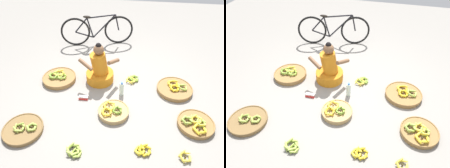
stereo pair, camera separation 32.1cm
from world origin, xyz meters
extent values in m
plane|color=gray|center=(0.00, 0.00, 0.00)|extent=(10.00, 10.00, 0.00)
cylinder|color=orange|center=(-0.30, 0.30, 0.09)|extent=(0.52, 0.52, 0.18)
cylinder|color=orange|center=(-0.30, 0.30, 0.39)|extent=(0.41, 0.38, 0.45)
sphere|color=brown|center=(-0.30, 0.30, 0.68)|extent=(0.19, 0.19, 0.19)
sphere|color=black|center=(-0.30, 0.30, 0.75)|extent=(0.10, 0.10, 0.10)
cylinder|color=brown|center=(-0.51, 0.12, 0.47)|extent=(0.30, 0.22, 0.16)
cylinder|color=brown|center=(-0.04, 0.28, 0.47)|extent=(0.20, 0.31, 0.16)
torus|color=black|center=(-1.10, 1.56, 0.34)|extent=(0.67, 0.21, 0.68)
torus|color=black|center=(-0.11, 1.81, 0.34)|extent=(0.67, 0.21, 0.68)
cylinder|color=black|center=(-0.45, 1.73, 0.45)|extent=(0.54, 0.16, 0.55)
cylinder|color=black|center=(-0.76, 1.65, 0.43)|extent=(0.15, 0.07, 0.49)
cylinder|color=black|center=(-0.51, 1.71, 0.69)|extent=(0.64, 0.19, 0.08)
cylinder|color=black|center=(-0.90, 1.61, 0.27)|extent=(0.42, 0.13, 0.18)
cylinder|color=black|center=(-0.96, 1.60, 0.50)|extent=(0.31, 0.11, 0.35)
cylinder|color=black|center=(-0.15, 1.80, 0.53)|extent=(0.12, 0.06, 0.38)
ellipsoid|color=black|center=(-0.82, 1.63, 0.70)|extent=(0.18, 0.08, 0.05)
cylinder|color=tan|center=(0.07, -0.52, 0.04)|extent=(0.49, 0.49, 0.07)
torus|color=tan|center=(0.07, -0.52, 0.07)|extent=(0.50, 0.50, 0.02)
ellipsoid|color=olive|center=(0.18, -0.53, 0.10)|extent=(0.04, 0.13, 0.08)
ellipsoid|color=olive|center=(0.16, -0.49, 0.10)|extent=(0.12, 0.09, 0.08)
ellipsoid|color=olive|center=(0.10, -0.49, 0.10)|extent=(0.12, 0.10, 0.08)
ellipsoid|color=olive|center=(0.08, -0.53, 0.10)|extent=(0.06, 0.13, 0.06)
ellipsoid|color=olive|center=(0.11, -0.59, 0.10)|extent=(0.13, 0.07, 0.07)
ellipsoid|color=olive|center=(0.15, -0.59, 0.10)|extent=(0.13, 0.08, 0.07)
sphere|color=#382D19|center=(0.13, -0.54, 0.10)|extent=(0.03, 0.03, 0.03)
ellipsoid|color=yellow|center=(0.06, -0.46, 0.10)|extent=(0.04, 0.16, 0.07)
ellipsoid|color=yellow|center=(0.02, -0.39, 0.10)|extent=(0.16, 0.09, 0.08)
ellipsoid|color=yellow|center=(-0.07, -0.41, 0.10)|extent=(0.12, 0.14, 0.08)
ellipsoid|color=yellow|center=(-0.07, -0.49, 0.10)|extent=(0.10, 0.15, 0.09)
ellipsoid|color=yellow|center=(0.00, -0.53, 0.11)|extent=(0.16, 0.05, 0.09)
sphere|color=#382D19|center=(-0.01, -0.46, 0.10)|extent=(0.03, 0.03, 0.03)
ellipsoid|color=yellow|center=(0.03, -0.59, 0.11)|extent=(0.05, 0.14, 0.09)
ellipsoid|color=yellow|center=(-0.01, -0.54, 0.10)|extent=(0.14, 0.08, 0.07)
ellipsoid|color=yellow|center=(-0.08, -0.57, 0.11)|extent=(0.10, 0.14, 0.09)
ellipsoid|color=yellow|center=(-0.08, -0.63, 0.10)|extent=(0.10, 0.14, 0.07)
ellipsoid|color=yellow|center=(-0.01, -0.66, 0.10)|extent=(0.14, 0.07, 0.07)
sphere|color=#382D19|center=(-0.03, -0.60, 0.10)|extent=(0.03, 0.03, 0.03)
cylinder|color=olive|center=(1.34, -0.59, 0.03)|extent=(0.54, 0.54, 0.06)
torus|color=olive|center=(1.34, -0.59, 0.06)|extent=(0.56, 0.56, 0.02)
ellipsoid|color=#9EB747|center=(1.45, -0.62, 0.09)|extent=(0.05, 0.12, 0.08)
ellipsoid|color=#9EB747|center=(1.43, -0.57, 0.09)|extent=(0.12, 0.10, 0.07)
ellipsoid|color=#9EB747|center=(1.40, -0.56, 0.09)|extent=(0.12, 0.05, 0.07)
ellipsoid|color=#9EB747|center=(1.35, -0.60, 0.10)|extent=(0.07, 0.12, 0.08)
ellipsoid|color=#9EB747|center=(1.36, -0.64, 0.09)|extent=(0.09, 0.12, 0.06)
ellipsoid|color=#9EB747|center=(1.38, -0.66, 0.10)|extent=(0.12, 0.07, 0.08)
ellipsoid|color=#9EB747|center=(1.44, -0.65, 0.09)|extent=(0.10, 0.12, 0.07)
sphere|color=#382D19|center=(1.40, -0.61, 0.09)|extent=(0.03, 0.03, 0.03)
ellipsoid|color=yellow|center=(1.40, -0.57, 0.09)|extent=(0.06, 0.15, 0.08)
ellipsoid|color=yellow|center=(1.37, -0.51, 0.10)|extent=(0.13, 0.12, 0.08)
ellipsoid|color=yellow|center=(1.30, -0.51, 0.10)|extent=(0.14, 0.10, 0.08)
ellipsoid|color=yellow|center=(1.27, -0.56, 0.10)|extent=(0.05, 0.14, 0.09)
ellipsoid|color=yellow|center=(1.32, -0.62, 0.09)|extent=(0.15, 0.08, 0.07)
ellipsoid|color=yellow|center=(1.36, -0.62, 0.10)|extent=(0.14, 0.09, 0.09)
sphere|color=#382D19|center=(1.33, -0.56, 0.09)|extent=(0.03, 0.03, 0.03)
ellipsoid|color=#9EB747|center=(1.26, -0.58, 0.10)|extent=(0.07, 0.14, 0.09)
ellipsoid|color=#9EB747|center=(1.22, -0.54, 0.10)|extent=(0.14, 0.08, 0.09)
ellipsoid|color=#9EB747|center=(1.16, -0.55, 0.09)|extent=(0.12, 0.13, 0.07)
ellipsoid|color=#9EB747|center=(1.15, -0.63, 0.10)|extent=(0.12, 0.13, 0.09)
ellipsoid|color=#9EB747|center=(1.22, -0.65, 0.10)|extent=(0.14, 0.08, 0.08)
sphere|color=#382D19|center=(1.20, -0.59, 0.09)|extent=(0.04, 0.04, 0.04)
ellipsoid|color=yellow|center=(1.43, -0.74, 0.10)|extent=(0.05, 0.16, 0.10)
ellipsoid|color=yellow|center=(1.37, -0.66, 0.10)|extent=(0.16, 0.06, 0.08)
ellipsoid|color=yellow|center=(1.31, -0.69, 0.09)|extent=(0.13, 0.15, 0.07)
ellipsoid|color=yellow|center=(1.31, -0.77, 0.09)|extent=(0.13, 0.15, 0.07)
ellipsoid|color=yellow|center=(1.39, -0.80, 0.10)|extent=(0.16, 0.10, 0.09)
sphere|color=#382D19|center=(1.36, -0.73, 0.09)|extent=(0.04, 0.04, 0.04)
cylinder|color=brown|center=(-1.22, -1.04, 0.03)|extent=(0.59, 0.59, 0.05)
torus|color=brown|center=(-1.22, -1.04, 0.05)|extent=(0.60, 0.60, 0.02)
ellipsoid|color=#9EB747|center=(-1.03, -1.02, 0.08)|extent=(0.05, 0.12, 0.06)
ellipsoid|color=#9EB747|center=(-1.07, -0.97, 0.09)|extent=(0.13, 0.08, 0.08)
ellipsoid|color=#9EB747|center=(-1.13, -0.99, 0.08)|extent=(0.11, 0.12, 0.06)
ellipsoid|color=#9EB747|center=(-1.13, -1.06, 0.09)|extent=(0.11, 0.12, 0.08)
ellipsoid|color=#9EB747|center=(-1.07, -1.07, 0.08)|extent=(0.13, 0.08, 0.06)
sphere|color=#382D19|center=(-1.09, -1.02, 0.08)|extent=(0.03, 0.03, 0.03)
ellipsoid|color=#9EB747|center=(-1.20, -1.04, 0.08)|extent=(0.07, 0.14, 0.06)
ellipsoid|color=#9EB747|center=(-1.22, -1.01, 0.08)|extent=(0.13, 0.11, 0.08)
ellipsoid|color=#9EB747|center=(-1.28, -1.00, 0.08)|extent=(0.14, 0.07, 0.08)
ellipsoid|color=#9EB747|center=(-1.32, -1.06, 0.08)|extent=(0.04, 0.14, 0.08)
ellipsoid|color=#9EB747|center=(-1.29, -1.10, 0.09)|extent=(0.13, 0.10, 0.08)
ellipsoid|color=#9EB747|center=(-1.24, -1.11, 0.08)|extent=(0.14, 0.08, 0.07)
sphere|color=#382D19|center=(-1.26, -1.05, 0.08)|extent=(0.03, 0.03, 0.03)
cylinder|color=olive|center=(-1.08, 0.20, 0.04)|extent=(0.63, 0.63, 0.07)
torus|color=olive|center=(-1.08, 0.20, 0.07)|extent=(0.64, 0.64, 0.02)
ellipsoid|color=#8CAD38|center=(-0.95, 0.18, 0.10)|extent=(0.04, 0.14, 0.06)
ellipsoid|color=#8CAD38|center=(-0.97, 0.23, 0.11)|extent=(0.12, 0.12, 0.08)
ellipsoid|color=#8CAD38|center=(-1.04, 0.24, 0.10)|extent=(0.14, 0.08, 0.06)
ellipsoid|color=#8CAD38|center=(-1.07, 0.19, 0.10)|extent=(0.05, 0.14, 0.06)
ellipsoid|color=#8CAD38|center=(-1.06, 0.14, 0.10)|extent=(0.13, 0.12, 0.08)
ellipsoid|color=#8CAD38|center=(-0.98, 0.13, 0.10)|extent=(0.14, 0.10, 0.07)
sphere|color=#382D19|center=(-1.01, 0.18, 0.10)|extent=(0.03, 0.03, 0.03)
ellipsoid|color=yellow|center=(-1.03, 0.25, 0.11)|extent=(0.07, 0.17, 0.08)
ellipsoid|color=yellow|center=(-1.04, 0.31, 0.11)|extent=(0.13, 0.15, 0.09)
ellipsoid|color=yellow|center=(-1.10, 0.34, 0.11)|extent=(0.16, 0.04, 0.10)
ellipsoid|color=yellow|center=(-1.17, 0.28, 0.10)|extent=(0.08, 0.17, 0.07)
ellipsoid|color=yellow|center=(-1.17, 0.24, 0.10)|extent=(0.09, 0.17, 0.07)
ellipsoid|color=yellow|center=(-1.13, 0.20, 0.11)|extent=(0.17, 0.10, 0.08)
ellipsoid|color=yellow|center=(-1.06, 0.20, 0.11)|extent=(0.16, 0.12, 0.10)
sphere|color=#382D19|center=(-1.10, 0.26, 0.10)|extent=(0.03, 0.03, 0.03)
ellipsoid|color=olive|center=(-1.10, 0.19, 0.11)|extent=(0.05, 0.16, 0.10)
ellipsoid|color=olive|center=(-1.13, 0.24, 0.11)|extent=(0.16, 0.12, 0.09)
ellipsoid|color=olive|center=(-1.21, 0.25, 0.11)|extent=(0.16, 0.11, 0.09)
ellipsoid|color=olive|center=(-1.24, 0.17, 0.11)|extent=(0.07, 0.16, 0.10)
ellipsoid|color=olive|center=(-1.21, 0.13, 0.11)|extent=(0.15, 0.13, 0.09)
ellipsoid|color=olive|center=(-1.14, 0.12, 0.11)|extent=(0.16, 0.10, 0.08)
sphere|color=#382D19|center=(-1.17, 0.19, 0.10)|extent=(0.04, 0.04, 0.04)
ellipsoid|color=#9EB747|center=(-1.03, 0.19, 0.10)|extent=(0.04, 0.12, 0.06)
ellipsoid|color=#9EB747|center=(-1.04, 0.23, 0.10)|extent=(0.11, 0.11, 0.06)
ellipsoid|color=#9EB747|center=(-1.09, 0.24, 0.10)|extent=(0.12, 0.05, 0.07)
ellipsoid|color=#9EB747|center=(-1.13, 0.21, 0.10)|extent=(0.08, 0.12, 0.08)
ellipsoid|color=#9EB747|center=(-1.13, 0.17, 0.10)|extent=(0.08, 0.12, 0.06)
ellipsoid|color=#9EB747|center=(-1.10, 0.14, 0.10)|extent=(0.12, 0.07, 0.05)
ellipsoid|color=#9EB747|center=(-1.04, 0.16, 0.10)|extent=(0.10, 0.11, 0.06)
sphere|color=#382D19|center=(-1.08, 0.19, 0.10)|extent=(0.03, 0.03, 0.03)
cylinder|color=olive|center=(1.09, 0.18, 0.03)|extent=(0.63, 0.63, 0.07)
torus|color=olive|center=(1.09, 0.18, 0.07)|extent=(0.64, 0.64, 0.02)
ellipsoid|color=#9EB747|center=(1.29, 0.17, 0.09)|extent=(0.06, 0.15, 0.06)
ellipsoid|color=#9EB747|center=(1.23, 0.24, 0.10)|extent=(0.15, 0.04, 0.07)
ellipsoid|color=#9EB747|center=(1.16, 0.18, 0.10)|extent=(0.04, 0.15, 0.09)
ellipsoid|color=#9EB747|center=(1.23, 0.12, 0.10)|extent=(0.15, 0.04, 0.08)
sphere|color=#382D19|center=(1.23, 0.18, 0.10)|extent=(0.03, 0.03, 0.03)
ellipsoid|color=gold|center=(1.14, 0.26, 0.10)|extent=(0.04, 0.16, 0.08)
ellipsoid|color=gold|center=(1.09, 0.33, 0.10)|extent=(0.16, 0.09, 0.09)
ellipsoid|color=gold|center=(1.04, 0.33, 0.09)|extent=(0.16, 0.09, 0.06)
ellipsoid|color=gold|center=(1.00, 0.26, 0.09)|extent=(0.05, 0.16, 0.06)
ellipsoid|color=gold|center=(1.02, 0.21, 0.09)|extent=(0.14, 0.13, 0.06)
ellipsoid|color=gold|center=(1.10, 0.20, 0.10)|extent=(0.16, 0.11, 0.09)
sphere|color=#382D19|center=(1.07, 0.26, 0.09)|extent=(0.03, 0.03, 0.03)
ellipsoid|color=gold|center=(1.14, 0.14, 0.09)|extent=(0.04, 0.14, 0.06)
ellipsoid|color=gold|center=(1.13, 0.17, 0.10)|extent=(0.11, 0.13, 0.09)
ellipsoid|color=gold|center=(1.06, 0.19, 0.10)|extent=(0.14, 0.08, 0.07)
ellipsoid|color=gold|center=(1.03, 0.15, 0.09)|extent=(0.07, 0.14, 0.07)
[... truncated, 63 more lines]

